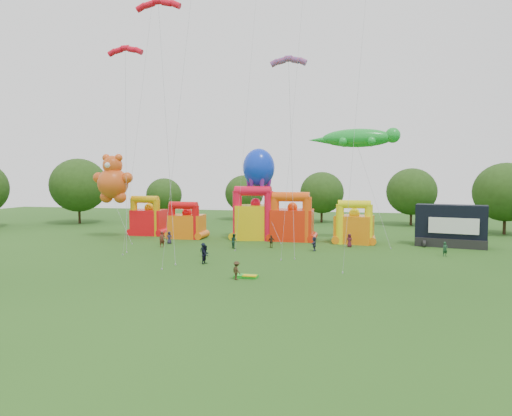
% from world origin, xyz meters
% --- Properties ---
extents(ground, '(160.00, 160.00, 0.00)m').
position_xyz_m(ground, '(0.00, 0.00, 0.00)').
color(ground, '#214914').
rests_on(ground, ground).
extents(tree_ring, '(119.54, 121.61, 12.07)m').
position_xyz_m(tree_ring, '(-1.14, 0.59, 6.26)').
color(tree_ring, '#352314').
rests_on(tree_ring, ground).
extents(bouncy_castle_0, '(4.71, 3.80, 5.91)m').
position_xyz_m(bouncy_castle_0, '(-16.09, 29.26, 2.26)').
color(bouncy_castle_0, red).
rests_on(bouncy_castle_0, ground).
extents(bouncy_castle_1, '(4.63, 3.74, 5.25)m').
position_xyz_m(bouncy_castle_1, '(-9.22, 27.13, 2.01)').
color(bouncy_castle_1, orange).
rests_on(bouncy_castle_1, ground).
extents(bouncy_castle_2, '(6.51, 5.66, 7.44)m').
position_xyz_m(bouncy_castle_2, '(0.52, 28.26, 2.81)').
color(bouncy_castle_2, '#E7B90C').
rests_on(bouncy_castle_2, ground).
extents(bouncy_castle_3, '(5.70, 4.61, 6.69)m').
position_xyz_m(bouncy_castle_3, '(5.72, 28.19, 2.53)').
color(bouncy_castle_3, red).
rests_on(bouncy_castle_3, ground).
extents(bouncy_castle_4, '(5.25, 4.52, 5.72)m').
position_xyz_m(bouncy_castle_4, '(14.04, 27.30, 2.19)').
color(bouncy_castle_4, orange).
rests_on(bouncy_castle_4, ground).
extents(stage_trailer, '(8.73, 4.81, 5.28)m').
position_xyz_m(stage_trailer, '(25.88, 27.24, 2.54)').
color(stage_trailer, black).
rests_on(stage_trailer, ground).
extents(teddy_bear_kite, '(8.81, 7.65, 12.04)m').
position_xyz_m(teddy_bear_kite, '(-17.88, 23.75, 4.87)').
color(teddy_bear_kite, '#DD5018').
rests_on(teddy_bear_kite, ground).
extents(gecko_kite, '(12.23, 8.94, 15.32)m').
position_xyz_m(gecko_kite, '(15.98, 27.39, 7.85)').
color(gecko_kite, green).
rests_on(gecko_kite, ground).
extents(octopus_kite, '(6.18, 6.39, 12.71)m').
position_xyz_m(octopus_kite, '(1.90, 27.65, 6.51)').
color(octopus_kite, '#0D2FCE').
rests_on(octopus_kite, ground).
extents(parafoil_kites, '(24.89, 11.78, 29.52)m').
position_xyz_m(parafoil_kites, '(-5.90, 13.67, 13.52)').
color(parafoil_kites, red).
rests_on(parafoil_kites, ground).
extents(diamond_kites, '(26.85, 18.58, 41.76)m').
position_xyz_m(diamond_kites, '(2.01, 14.70, 17.97)').
color(diamond_kites, '#E60A47').
rests_on(diamond_kites, ground).
extents(folded_kite_bundle, '(2.03, 1.14, 0.31)m').
position_xyz_m(folded_kite_bundle, '(5.23, 4.42, 0.14)').
color(folded_kite_bundle, green).
rests_on(folded_kite_bundle, ground).
extents(spectator_0, '(0.87, 0.65, 1.60)m').
position_xyz_m(spectator_0, '(-9.37, 21.42, 0.80)').
color(spectator_0, '#252138').
rests_on(spectator_0, ground).
extents(spectator_1, '(0.85, 0.84, 1.98)m').
position_xyz_m(spectator_1, '(-9.09, 18.60, 0.99)').
color(spectator_1, '#552218').
rests_on(spectator_1, ground).
extents(spectator_2, '(1.08, 1.11, 1.79)m').
position_xyz_m(spectator_2, '(-0.17, 19.77, 0.90)').
color(spectator_2, '#163929').
rests_on(spectator_2, ground).
extents(spectator_3, '(1.15, 0.97, 1.54)m').
position_xyz_m(spectator_3, '(-1.83, 13.24, 0.77)').
color(spectator_3, black).
rests_on(spectator_3, ground).
extents(spectator_4, '(0.99, 0.77, 1.57)m').
position_xyz_m(spectator_4, '(4.19, 21.14, 0.78)').
color(spectator_4, '#392717').
rests_on(spectator_4, ground).
extents(spectator_5, '(0.60, 1.59, 1.68)m').
position_xyz_m(spectator_5, '(9.56, 19.94, 0.84)').
color(spectator_5, '#292C45').
rests_on(spectator_5, ground).
extents(spectator_6, '(0.95, 0.78, 1.66)m').
position_xyz_m(spectator_6, '(13.54, 23.82, 0.83)').
color(spectator_6, '#4D1622').
rests_on(spectator_6, ground).
extents(spectator_7, '(0.69, 0.58, 1.60)m').
position_xyz_m(spectator_7, '(23.92, 19.49, 0.80)').
color(spectator_7, '#193F26').
rests_on(spectator_7, ground).
extents(spectator_8, '(0.90, 1.05, 1.87)m').
position_xyz_m(spectator_8, '(-0.30, 9.62, 0.93)').
color(spectator_8, black).
rests_on(spectator_8, ground).
extents(spectator_9, '(1.15, 1.14, 1.59)m').
position_xyz_m(spectator_9, '(4.58, 3.49, 0.80)').
color(spectator_9, '#3C2B18').
rests_on(spectator_9, ground).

